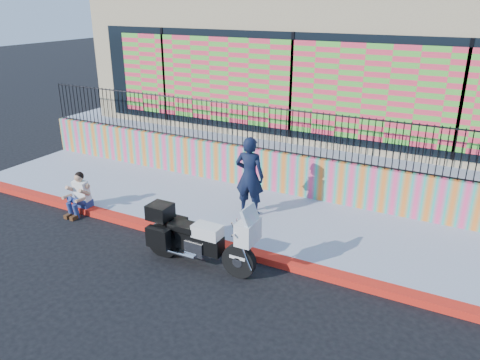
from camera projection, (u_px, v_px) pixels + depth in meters
The scene contains 10 objects.
ground at pixel (214, 247), 10.18m from camera, with size 90.00×90.00×0.00m, color black.
red_curb at pixel (214, 244), 10.15m from camera, with size 16.00×0.30×0.15m, color red.
sidewalk at pixel (249, 215), 11.51m from camera, with size 16.00×3.00×0.15m, color #8B91A7.
mural_wall at pixel (276, 171), 12.60m from camera, with size 16.00×0.20×1.10m, color #FF437D.
metal_fence at pixel (277, 130), 12.18m from camera, with size 15.80×0.04×1.20m, color black, non-canonical shape.
elevated_platform at pixel (333, 130), 16.82m from camera, with size 16.00×10.00×1.25m, color #8B91A7.
storefront_building at pixel (337, 56), 15.69m from camera, with size 14.00×8.06×4.00m.
police_motorcycle at pixel (197, 236), 9.28m from camera, with size 2.46×0.81×1.53m.
police_officer at pixel (250, 176), 11.07m from camera, with size 0.71×0.46×1.94m, color black.
seated_man at pixel (78, 198), 11.55m from camera, with size 0.54×0.71×1.06m.
Camera 1 is at (4.70, -7.64, 5.05)m, focal length 35.00 mm.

